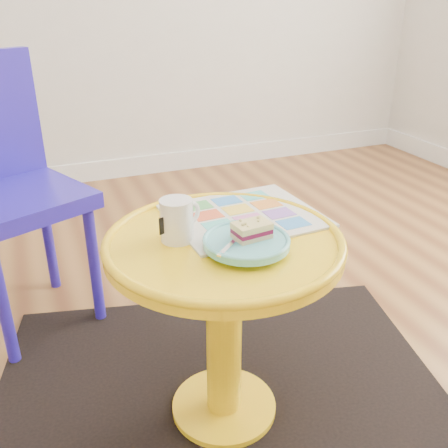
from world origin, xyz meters
name	(u,v)px	position (x,y,z in m)	size (l,w,h in m)	color
floor	(276,378)	(0.00, 0.00, 0.00)	(4.00, 4.00, 0.00)	brown
rug	(224,409)	(-0.19, -0.06, 0.00)	(1.30, 1.10, 0.01)	black
side_table	(224,294)	(-0.19, -0.06, 0.39)	(0.57, 0.57, 0.54)	yellow
chair	(2,178)	(-0.68, 0.66, 0.52)	(0.53, 0.53, 0.90)	#281BB1
newspaper	(244,216)	(-0.10, 0.05, 0.54)	(0.37, 0.32, 0.01)	silver
mug	(177,219)	(-0.29, -0.02, 0.59)	(0.11, 0.08, 0.10)	white
plate	(246,243)	(-0.17, -0.13, 0.56)	(0.20, 0.20, 0.02)	#5FBFC9
cake_slice	(252,230)	(-0.15, -0.12, 0.58)	(0.09, 0.06, 0.04)	#D3BC8C
fork	(234,241)	(-0.20, -0.13, 0.57)	(0.12, 0.11, 0.00)	silver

